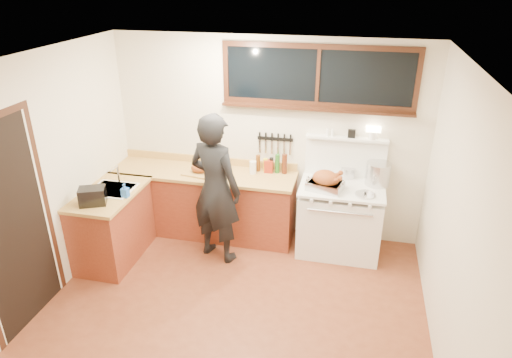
% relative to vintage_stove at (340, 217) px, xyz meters
% --- Properties ---
extents(ground_plane, '(4.00, 3.50, 0.02)m').
position_rel_vintage_stove_xyz_m(ground_plane, '(-1.00, -1.41, -0.48)').
color(ground_plane, brown).
extents(room_shell, '(4.10, 3.60, 2.65)m').
position_rel_vintage_stove_xyz_m(room_shell, '(-1.00, -1.41, 1.18)').
color(room_shell, beige).
rests_on(room_shell, ground).
extents(counter_back, '(2.44, 0.64, 1.00)m').
position_rel_vintage_stove_xyz_m(counter_back, '(-1.80, 0.04, -0.01)').
color(counter_back, maroon).
rests_on(counter_back, ground).
extents(counter_left, '(0.64, 1.09, 0.90)m').
position_rel_vintage_stove_xyz_m(counter_left, '(-2.70, -0.79, -0.02)').
color(counter_left, maroon).
rests_on(counter_left, ground).
extents(sink_unit, '(0.50, 0.45, 0.37)m').
position_rel_vintage_stove_xyz_m(sink_unit, '(-2.68, -0.71, 0.38)').
color(sink_unit, white).
rests_on(sink_unit, counter_left).
extents(vintage_stove, '(1.02, 0.74, 1.59)m').
position_rel_vintage_stove_xyz_m(vintage_stove, '(0.00, 0.00, 0.00)').
color(vintage_stove, white).
rests_on(vintage_stove, ground).
extents(back_window, '(2.32, 0.13, 0.77)m').
position_rel_vintage_stove_xyz_m(back_window, '(-0.40, 0.31, 1.60)').
color(back_window, black).
rests_on(back_window, room_shell).
extents(left_doorway, '(0.02, 1.04, 2.17)m').
position_rel_vintage_stove_xyz_m(left_doorway, '(-2.99, -1.96, 0.62)').
color(left_doorway, black).
rests_on(left_doorway, ground).
extents(knife_strip, '(0.46, 0.03, 0.28)m').
position_rel_vintage_stove_xyz_m(knife_strip, '(-0.90, 0.32, 0.84)').
color(knife_strip, black).
rests_on(knife_strip, room_shell).
extents(man, '(0.79, 0.65, 1.86)m').
position_rel_vintage_stove_xyz_m(man, '(-1.46, -0.48, 0.46)').
color(man, black).
rests_on(man, ground).
extents(soap_bottle, '(0.08, 0.08, 0.17)m').
position_rel_vintage_stove_xyz_m(soap_bottle, '(-2.43, -0.85, 0.52)').
color(soap_bottle, blue).
rests_on(soap_bottle, counter_left).
extents(toaster, '(0.34, 0.30, 0.20)m').
position_rel_vintage_stove_xyz_m(toaster, '(-2.70, -1.09, 0.53)').
color(toaster, black).
rests_on(toaster, counter_left).
extents(cutting_board, '(0.41, 0.33, 0.13)m').
position_rel_vintage_stove_xyz_m(cutting_board, '(-1.82, -0.04, 0.49)').
color(cutting_board, tan).
rests_on(cutting_board, counter_back).
extents(roast_turkey, '(0.47, 0.39, 0.24)m').
position_rel_vintage_stove_xyz_m(roast_turkey, '(-0.20, -0.13, 0.53)').
color(roast_turkey, silver).
rests_on(roast_turkey, vintage_stove).
extents(stockpot, '(0.35, 0.35, 0.28)m').
position_rel_vintage_stove_xyz_m(stockpot, '(0.41, 0.15, 0.57)').
color(stockpot, silver).
rests_on(stockpot, vintage_stove).
extents(saucepan, '(0.21, 0.31, 0.13)m').
position_rel_vintage_stove_xyz_m(saucepan, '(0.05, 0.27, 0.50)').
color(saucepan, silver).
rests_on(saucepan, vintage_stove).
extents(pot_lid, '(0.28, 0.28, 0.04)m').
position_rel_vintage_stove_xyz_m(pot_lid, '(0.27, -0.20, 0.44)').
color(pot_lid, silver).
rests_on(pot_lid, vintage_stove).
extents(coffee_tin, '(0.12, 0.10, 0.17)m').
position_rel_vintage_stove_xyz_m(coffee_tin, '(-0.96, 0.21, 0.52)').
color(coffee_tin, maroon).
rests_on(coffee_tin, counter_back).
extents(pitcher, '(0.10, 0.10, 0.17)m').
position_rel_vintage_stove_xyz_m(pitcher, '(-1.15, 0.13, 0.52)').
color(pitcher, white).
rests_on(pitcher, counter_back).
extents(bottle_cluster, '(0.41, 0.07, 0.26)m').
position_rel_vintage_stove_xyz_m(bottle_cluster, '(-0.90, 0.22, 0.55)').
color(bottle_cluster, black).
rests_on(bottle_cluster, counter_back).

